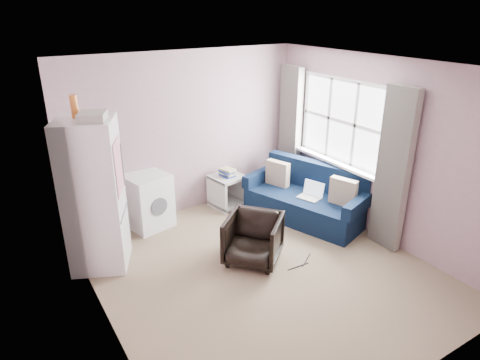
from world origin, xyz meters
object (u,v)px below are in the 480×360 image
(washing_machine, at_px, (148,200))
(side_table, at_px, (227,189))
(armchair, at_px, (253,237))
(sofa, at_px, (308,199))
(fridge, at_px, (94,195))

(washing_machine, relative_size, side_table, 1.23)
(armchair, xyz_separation_m, sofa, (1.40, 0.58, -0.04))
(washing_machine, bearing_deg, fridge, -155.84)
(armchair, relative_size, fridge, 0.32)
(armchair, relative_size, side_table, 1.05)
(armchair, bearing_deg, side_table, 119.84)
(armchair, height_order, washing_machine, washing_machine)
(washing_machine, distance_m, side_table, 1.34)
(fridge, distance_m, sofa, 3.17)
(armchair, bearing_deg, sofa, 71.37)
(washing_machine, xyz_separation_m, sofa, (2.19, -1.04, -0.12))
(washing_machine, height_order, side_table, washing_machine)
(washing_machine, bearing_deg, side_table, -14.06)
(fridge, bearing_deg, sofa, 17.56)
(fridge, xyz_separation_m, sofa, (3.07, -0.39, -0.66))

